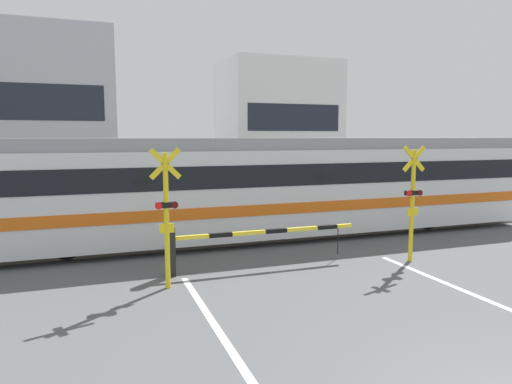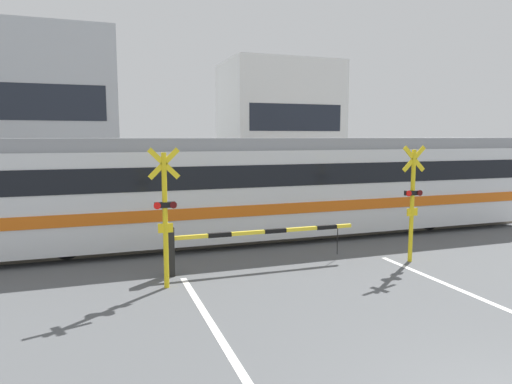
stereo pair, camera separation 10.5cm
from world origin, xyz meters
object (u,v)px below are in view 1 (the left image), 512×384
object	(u,v)px
crossing_signal_left	(166,212)
pedestrian	(226,189)
crossing_barrier_far	(260,200)
crossing_barrier_near	(228,240)
commuter_train	(265,185)
crossing_signal_right	(413,198)

from	to	relation	value
crossing_signal_left	pedestrian	distance (m)	10.62
crossing_barrier_far	crossing_barrier_near	bearing A→B (deg)	-116.46
commuter_train	crossing_signal_right	world-z (taller)	commuter_train
crossing_signal_right	pedestrian	bearing A→B (deg)	102.96
crossing_signal_right	pedestrian	world-z (taller)	crossing_signal_right
crossing_signal_left	pedestrian	bearing A→B (deg)	67.24
crossing_barrier_near	crossing_barrier_far	xyz separation A→B (m)	(3.16, 6.36, 0.00)
pedestrian	crossing_signal_left	bearing A→B (deg)	-112.76
crossing_barrier_near	crossing_signal_right	distance (m)	4.91
crossing_signal_left	crossing_signal_right	distance (m)	6.35
crossing_signal_right	crossing_barrier_far	bearing A→B (deg)	102.52
crossing_barrier_near	crossing_signal_left	world-z (taller)	crossing_signal_left
crossing_barrier_near	crossing_barrier_far	bearing A→B (deg)	63.54
commuter_train	crossing_signal_left	distance (m)	5.41
commuter_train	crossing_signal_left	size ratio (longest dim) A/B	6.28
pedestrian	crossing_barrier_far	bearing A→B (deg)	-75.81
commuter_train	crossing_barrier_far	world-z (taller)	commuter_train
commuter_train	pedestrian	xyz separation A→B (m)	(0.38, 5.85, -0.78)
commuter_train	pedestrian	distance (m)	5.92
commuter_train	crossing_barrier_far	xyz separation A→B (m)	(1.03, 3.26, -0.97)
crossing_signal_right	crossing_signal_left	bearing A→B (deg)	180.00
commuter_train	crossing_signal_right	bearing A→B (deg)	-56.16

